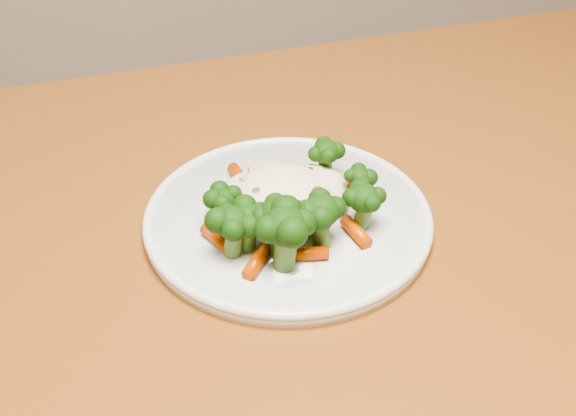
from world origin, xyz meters
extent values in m
cube|color=brown|center=(0.05, 0.34, 0.73)|extent=(1.36, 0.97, 0.04)
cube|color=brown|center=(0.59, 0.76, 0.35)|extent=(0.07, 0.07, 0.71)
cylinder|color=white|center=(-0.02, 0.40, 0.76)|extent=(0.26, 0.26, 0.01)
ellipsoid|color=#F6E5C5|center=(-0.02, 0.41, 0.78)|extent=(0.11, 0.10, 0.04)
ellipsoid|color=black|center=(-0.08, 0.35, 0.78)|extent=(0.05, 0.05, 0.04)
ellipsoid|color=black|center=(-0.04, 0.33, 0.79)|extent=(0.06, 0.06, 0.05)
ellipsoid|color=black|center=(0.00, 0.35, 0.78)|extent=(0.05, 0.05, 0.05)
ellipsoid|color=black|center=(0.04, 0.37, 0.78)|extent=(0.05, 0.05, 0.04)
ellipsoid|color=black|center=(0.05, 0.41, 0.78)|extent=(0.04, 0.04, 0.03)
ellipsoid|color=black|center=(0.03, 0.45, 0.78)|extent=(0.04, 0.04, 0.04)
ellipsoid|color=black|center=(-0.08, 0.40, 0.78)|extent=(0.04, 0.04, 0.03)
ellipsoid|color=black|center=(-0.06, 0.36, 0.78)|extent=(0.05, 0.05, 0.04)
ellipsoid|color=black|center=(-0.04, 0.35, 0.79)|extent=(0.05, 0.05, 0.05)
cylinder|color=#D84B05|center=(-0.05, 0.45, 0.77)|extent=(0.02, 0.05, 0.01)
cylinder|color=#D84B05|center=(0.00, 0.45, 0.77)|extent=(0.04, 0.03, 0.01)
cylinder|color=#D84B05|center=(0.04, 0.43, 0.77)|extent=(0.05, 0.03, 0.01)
cylinder|color=#D84B05|center=(-0.09, 0.37, 0.77)|extent=(0.03, 0.04, 0.01)
cylinder|color=#D84B05|center=(-0.06, 0.34, 0.77)|extent=(0.04, 0.04, 0.01)
cylinder|color=#D84B05|center=(-0.02, 0.33, 0.77)|extent=(0.04, 0.02, 0.01)
cylinder|color=#D84B05|center=(0.03, 0.35, 0.77)|extent=(0.02, 0.04, 0.01)
cylinder|color=#D84B05|center=(0.01, 0.41, 0.78)|extent=(0.02, 0.04, 0.01)
ellipsoid|color=brown|center=(-0.01, 0.41, 0.78)|extent=(0.02, 0.02, 0.02)
ellipsoid|color=brown|center=(0.01, 0.40, 0.78)|extent=(0.02, 0.02, 0.01)
ellipsoid|color=brown|center=(-0.04, 0.41, 0.78)|extent=(0.02, 0.02, 0.02)
cube|color=tan|center=(-0.03, 0.45, 0.78)|extent=(0.02, 0.02, 0.01)
cube|color=tan|center=(0.00, 0.45, 0.78)|extent=(0.03, 0.02, 0.01)
cube|color=tan|center=(-0.05, 0.43, 0.78)|extent=(0.02, 0.02, 0.01)
cube|color=tan|center=(-0.03, 0.44, 0.78)|extent=(0.03, 0.03, 0.01)
camera|label=1|loc=(-0.13, -0.12, 1.17)|focal=45.00mm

